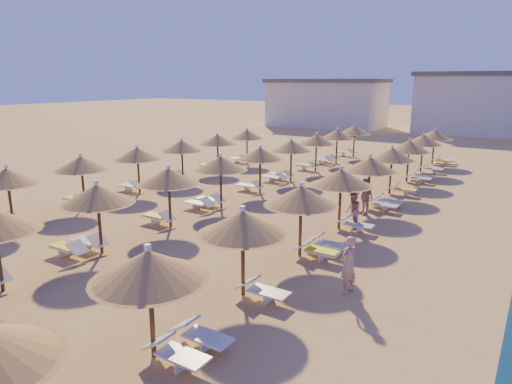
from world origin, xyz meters
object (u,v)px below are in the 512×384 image
Objects in this scene: parasol_row_east at (341,178)px; parasol_row_west at (220,164)px; beachgoer_a at (348,265)px; beachgoer_c at (365,196)px; beachgoer_b at (353,211)px.

parasol_row_west is (-6.39, 0.00, 0.00)m from parasol_row_east.
beachgoer_a is (2.59, -5.68, -1.33)m from parasol_row_east.
beachgoer_b is (0.34, -2.50, -0.07)m from beachgoer_c.
parasol_row_west reaches higher than beachgoer_c.
beachgoer_a reaches higher than beachgoer_b.
parasol_row_east is 3.06m from beachgoer_c.
parasol_row_east reaches higher than beachgoer_a.
parasol_row_west is 7.23m from beachgoer_c.
parasol_row_west is at bearing -104.78° from beachgoer_a.
beachgoer_c is 2.52m from beachgoer_b.
parasol_row_west is at bearing -126.88° from beachgoer_c.
parasol_row_east is 1.53m from beachgoer_b.
parasol_row_west is 10.71m from beachgoer_a.
parasol_row_east is at bearing -137.93° from beachgoer_a.
beachgoer_c is (6.56, 2.74, -1.35)m from parasol_row_west.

